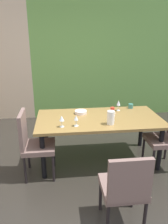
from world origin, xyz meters
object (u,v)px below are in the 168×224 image
Objects in this scene: dining_table at (99,122)px; wine_glass_north at (113,113)px; cup_right at (112,110)px; chair_left_near at (33,142)px; pitcher_near_shelf at (111,118)px; serving_bowl_west at (81,112)px; wine_glass_near_window at (62,119)px; chair_right_near at (167,135)px; chair_head_near at (125,187)px; wine_glass_rear at (76,118)px; wine_glass_left at (118,103)px; cup_south at (131,106)px.

dining_table is 0.29m from wine_glass_north.
chair_left_near is at bearing -157.41° from cup_right.
dining_table is 0.34m from pitcher_near_shelf.
chair_left_near is 0.92m from serving_bowl_west.
pitcher_near_shelf is (0.38, -0.49, 0.08)m from serving_bowl_west.
wine_glass_near_window reaches higher than cup_right.
chair_right_near is 1.05× the size of chair_head_near.
wine_glass_rear and wine_glass_north have the same top height.
chair_right_near is 4.87× the size of serving_bowl_west.
wine_glass_left reaches higher than cup_right.
cup_south is (0.25, 0.09, -0.09)m from wine_glass_left.
serving_bowl_west is at bearing -169.20° from cup_south.
pitcher_near_shelf reaches higher than chair_head_near.
cup_south is (0.89, 0.17, 0.01)m from serving_bowl_west.
chair_left_near is 6.13× the size of wine_glass_rear.
chair_head_near is 0.93× the size of chair_left_near.
chair_right_near is 1.37m from serving_bowl_west.
chair_left_near is (-0.99, -0.30, -0.12)m from dining_table.
chair_head_near is 5.66× the size of wine_glass_north.
cup_south is at bearing 27.53° from chair_right_near.
wine_glass_left is (0.36, 1.64, 0.35)m from chair_head_near.
wine_glass_near_window is 2.06× the size of cup_south.
cup_right reaches higher than dining_table.
serving_bowl_west is at bearing -173.32° from wine_glass_left.
wine_glass_north is 2.01× the size of cup_south.
wine_glass_left is at bearing 31.38° from wine_glass_near_window.
cup_south is (0.44, 0.51, -0.07)m from wine_glass_north.
chair_right_near is at bearing -35.58° from cup_right.
chair_right_near is 1.59m from wine_glass_near_window.
pitcher_near_shelf is at bearing -106.32° from cup_right.
wine_glass_rear is 1.99× the size of cup_south.
chair_right_near is 5.96× the size of wine_glass_rear.
wine_glass_left is at bearing 113.57° from chair_left_near.
pitcher_near_shelf is (-0.26, -0.56, -0.03)m from wine_glass_left.
wine_glass_near_window is at bearing -177.73° from wine_glass_rear.
cup_right is at bearing 37.98° from wine_glass_rear.
serving_bowl_west is at bearing 77.08° from wine_glass_rear.
serving_bowl_west is at bearing 127.90° from pitcher_near_shelf.
pitcher_near_shelf is (0.49, 0.01, -0.01)m from wine_glass_rear.
chair_right_near is 0.92m from pitcher_near_shelf.
chair_right_near is at bearing -44.52° from wine_glass_left.
dining_table is 12.02× the size of wine_glass_rear.
wine_glass_left reaches higher than wine_glass_near_window.
chair_right_near is 1.42m from chair_head_near.
wine_glass_left is at bearing -159.11° from cup_south.
cup_right is 0.40m from cup_south.
chair_head_near reaches higher than cup_south.
serving_bowl_west is (-0.28, 1.57, 0.25)m from chair_head_near.
serving_bowl_west is at bearing 139.70° from dining_table.
wine_glass_near_window is (-0.57, -0.28, 0.20)m from dining_table.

